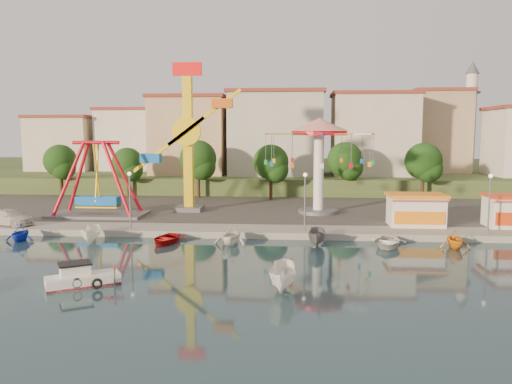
# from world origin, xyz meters

# --- Properties ---
(ground) EXTENTS (200.00, 200.00, 0.00)m
(ground) POSITION_xyz_m (0.00, 0.00, 0.00)
(ground) COLOR #152F3A
(ground) RESTS_ON ground
(quay_deck) EXTENTS (200.00, 100.00, 0.60)m
(quay_deck) POSITION_xyz_m (0.00, 62.00, 0.30)
(quay_deck) COLOR #9E998E
(quay_deck) RESTS_ON ground
(asphalt_pad) EXTENTS (90.00, 28.00, 0.01)m
(asphalt_pad) POSITION_xyz_m (0.00, 30.00, 0.60)
(asphalt_pad) COLOR #4C4944
(asphalt_pad) RESTS_ON quay_deck
(hill_terrace) EXTENTS (200.00, 60.00, 3.00)m
(hill_terrace) POSITION_xyz_m (0.00, 67.00, 1.50)
(hill_terrace) COLOR #384C26
(hill_terrace) RESTS_ON ground
(pirate_ship_ride) EXTENTS (10.00, 5.00, 8.00)m
(pirate_ship_ride) POSITION_xyz_m (-13.76, 19.75, 4.39)
(pirate_ship_ride) COLOR #59595E
(pirate_ship_ride) RESTS_ON quay_deck
(kamikaze_tower) EXTENTS (8.24, 3.10, 16.50)m
(kamikaze_tower) POSITION_xyz_m (-4.39, 23.69, 8.40)
(kamikaze_tower) COLOR #59595E
(kamikaze_tower) RESTS_ON quay_deck
(wave_swinger) EXTENTS (11.60, 11.60, 10.40)m
(wave_swinger) POSITION_xyz_m (9.71, 23.34, 8.20)
(wave_swinger) COLOR #59595E
(wave_swinger) RESTS_ON quay_deck
(booth_left) EXTENTS (5.40, 3.78, 3.08)m
(booth_left) POSITION_xyz_m (18.60, 16.49, 2.16)
(booth_left) COLOR white
(booth_left) RESTS_ON quay_deck
(lamp_post_1) EXTENTS (0.14, 0.14, 5.00)m
(lamp_post_1) POSITION_xyz_m (-8.00, 13.00, 3.10)
(lamp_post_1) COLOR #59595E
(lamp_post_1) RESTS_ON quay_deck
(lamp_post_2) EXTENTS (0.14, 0.14, 5.00)m
(lamp_post_2) POSITION_xyz_m (8.00, 13.00, 3.10)
(lamp_post_2) COLOR #59595E
(lamp_post_2) RESTS_ON quay_deck
(lamp_post_3) EXTENTS (0.14, 0.14, 5.00)m
(lamp_post_3) POSITION_xyz_m (24.00, 13.00, 3.10)
(lamp_post_3) COLOR #59595E
(lamp_post_3) RESTS_ON quay_deck
(tree_0) EXTENTS (4.60, 4.60, 7.19)m
(tree_0) POSITION_xyz_m (-26.00, 36.98, 5.47)
(tree_0) COLOR #382314
(tree_0) RESTS_ON quay_deck
(tree_1) EXTENTS (4.35, 4.35, 6.80)m
(tree_1) POSITION_xyz_m (-16.00, 36.24, 5.20)
(tree_1) COLOR #382314
(tree_1) RESTS_ON quay_deck
(tree_2) EXTENTS (5.02, 5.02, 7.85)m
(tree_2) POSITION_xyz_m (-6.00, 35.81, 5.92)
(tree_2) COLOR #382314
(tree_2) RESTS_ON quay_deck
(tree_3) EXTENTS (4.68, 4.68, 7.32)m
(tree_3) POSITION_xyz_m (4.00, 34.36, 5.55)
(tree_3) COLOR #382314
(tree_3) RESTS_ON quay_deck
(tree_4) EXTENTS (4.86, 4.86, 7.60)m
(tree_4) POSITION_xyz_m (14.00, 37.35, 5.75)
(tree_4) COLOR #382314
(tree_4) RESTS_ON quay_deck
(tree_5) EXTENTS (4.83, 4.83, 7.54)m
(tree_5) POSITION_xyz_m (24.00, 35.54, 5.71)
(tree_5) COLOR #382314
(tree_5) RESTS_ON quay_deck
(building_0) EXTENTS (9.26, 9.53, 11.87)m
(building_0) POSITION_xyz_m (-33.37, 46.06, 8.93)
(building_0) COLOR beige
(building_0) RESTS_ON hill_terrace
(building_1) EXTENTS (12.33, 9.01, 8.63)m
(building_1) POSITION_xyz_m (-21.33, 51.38, 7.32)
(building_1) COLOR silver
(building_1) RESTS_ON hill_terrace
(building_2) EXTENTS (11.95, 9.28, 11.23)m
(building_2) POSITION_xyz_m (-8.19, 51.96, 8.62)
(building_2) COLOR tan
(building_2) RESTS_ON hill_terrace
(building_3) EXTENTS (12.59, 10.50, 9.20)m
(building_3) POSITION_xyz_m (5.60, 48.80, 7.60)
(building_3) COLOR beige
(building_3) RESTS_ON hill_terrace
(building_4) EXTENTS (10.75, 9.23, 9.24)m
(building_4) POSITION_xyz_m (19.07, 52.20, 7.62)
(building_4) COLOR beige
(building_4) RESTS_ON hill_terrace
(building_5) EXTENTS (12.77, 10.96, 11.21)m
(building_5) POSITION_xyz_m (32.37, 50.33, 8.61)
(building_5) COLOR tan
(building_5) RESTS_ON hill_terrace
(minaret) EXTENTS (2.80, 2.80, 18.00)m
(minaret) POSITION_xyz_m (36.00, 54.00, 12.55)
(minaret) COLOR silver
(minaret) RESTS_ON hill_terrace
(cabin_motorboat) EXTENTS (4.59, 3.67, 1.54)m
(cabin_motorboat) POSITION_xyz_m (-6.13, -2.23, 0.41)
(cabin_motorboat) COLOR white
(cabin_motorboat) RESTS_ON ground
(skiff) EXTENTS (1.83, 4.16, 1.57)m
(skiff) POSITION_xyz_m (6.38, -2.19, 0.78)
(skiff) COLOR white
(skiff) RESTS_ON ground
(van) EXTENTS (5.44, 3.58, 1.47)m
(van) POSITION_xyz_m (-20.25, 14.00, 1.33)
(van) COLOR silver
(van) RESTS_ON quay_deck
(moored_boat_1) EXTENTS (2.54, 2.92, 1.49)m
(moored_boat_1) POSITION_xyz_m (-16.84, 9.80, 0.74)
(moored_boat_1) COLOR #1636C6
(moored_boat_1) RESTS_ON ground
(moored_boat_2) EXTENTS (1.94, 3.79, 1.40)m
(moored_boat_2) POSITION_xyz_m (-10.43, 9.80, 0.70)
(moored_boat_2) COLOR white
(moored_boat_2) RESTS_ON ground
(moored_boat_3) EXTENTS (3.39, 4.31, 0.81)m
(moored_boat_3) POSITION_xyz_m (-3.92, 9.80, 0.41)
(moored_boat_3) COLOR #A90D0F
(moored_boat_3) RESTS_ON ground
(moored_boat_4) EXTENTS (3.65, 3.95, 1.73)m
(moored_boat_4) POSITION_xyz_m (1.74, 9.80, 0.87)
(moored_boat_4) COLOR white
(moored_boat_4) RESTS_ON ground
(moored_boat_5) EXTENTS (1.77, 3.89, 1.46)m
(moored_boat_5) POSITION_xyz_m (8.97, 9.80, 0.73)
(moored_boat_5) COLOR slate
(moored_boat_5) RESTS_ON ground
(moored_boat_6) EXTENTS (3.96, 4.84, 0.88)m
(moored_boat_6) POSITION_xyz_m (14.78, 9.80, 0.44)
(moored_boat_6) COLOR silver
(moored_boat_6) RESTS_ON ground
(moored_boat_7) EXTENTS (2.47, 2.86, 1.50)m
(moored_boat_7) POSITION_xyz_m (20.19, 9.80, 0.75)
(moored_boat_7) COLOR orange
(moored_boat_7) RESTS_ON ground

